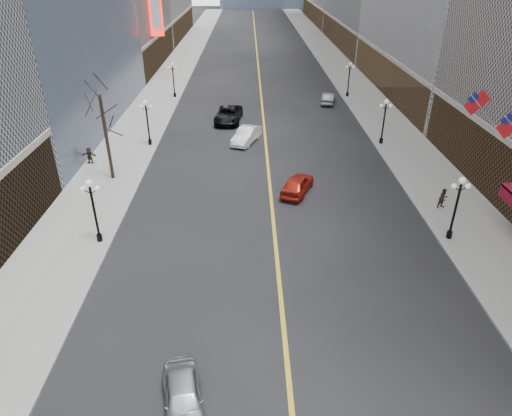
{
  "coord_description": "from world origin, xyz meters",
  "views": [
    {
      "loc": [
        -1.72,
        4.06,
        16.88
      ],
      "look_at": [
        -1.45,
        21.14,
        7.46
      ],
      "focal_mm": 32.0,
      "sensor_mm": 36.0,
      "label": 1
    }
  ],
  "objects_px": {
    "streetlamp_east_3": "(349,76)",
    "car_nb_near": "(183,398)",
    "car_sb_mid": "(297,184)",
    "streetlamp_west_3": "(173,76)",
    "streetlamp_west_1": "(93,205)",
    "car_sb_far": "(328,98)",
    "streetlamp_east_2": "(384,117)",
    "car_nb_far": "(229,115)",
    "streetlamp_east_1": "(457,202)",
    "streetlamp_west_2": "(147,118)",
    "car_nb_mid": "(246,135)"
  },
  "relations": [
    {
      "from": "streetlamp_west_3",
      "to": "streetlamp_west_1",
      "type": "bearing_deg",
      "value": -90.0
    },
    {
      "from": "streetlamp_east_1",
      "to": "streetlamp_west_2",
      "type": "height_order",
      "value": "same"
    },
    {
      "from": "car_sb_mid",
      "to": "streetlamp_east_3",
      "type": "bearing_deg",
      "value": -85.68
    },
    {
      "from": "car_nb_near",
      "to": "car_sb_mid",
      "type": "distance_m",
      "value": 21.31
    },
    {
      "from": "streetlamp_west_1",
      "to": "car_nb_mid",
      "type": "relative_size",
      "value": 0.95
    },
    {
      "from": "car_nb_mid",
      "to": "car_sb_far",
      "type": "bearing_deg",
      "value": 74.79
    },
    {
      "from": "streetlamp_east_3",
      "to": "car_nb_near",
      "type": "xyz_separation_m",
      "value": [
        -16.36,
        -49.02,
        -2.2
      ]
    },
    {
      "from": "streetlamp_east_3",
      "to": "streetlamp_west_1",
      "type": "relative_size",
      "value": 1.0
    },
    {
      "from": "streetlamp_east_3",
      "to": "streetlamp_west_2",
      "type": "distance_m",
      "value": 29.68
    },
    {
      "from": "car_sb_far",
      "to": "streetlamp_east_2",
      "type": "bearing_deg",
      "value": 115.35
    },
    {
      "from": "streetlamp_west_2",
      "to": "car_sb_far",
      "type": "height_order",
      "value": "streetlamp_west_2"
    },
    {
      "from": "car_sb_mid",
      "to": "car_nb_near",
      "type": "bearing_deg",
      "value": 94.45
    },
    {
      "from": "streetlamp_west_1",
      "to": "car_nb_mid",
      "type": "bearing_deg",
      "value": 62.4
    },
    {
      "from": "streetlamp_east_2",
      "to": "streetlamp_east_3",
      "type": "bearing_deg",
      "value": 90.0
    },
    {
      "from": "streetlamp_west_2",
      "to": "car_nb_near",
      "type": "distance_m",
      "value": 31.93
    },
    {
      "from": "streetlamp_west_3",
      "to": "streetlamp_east_1",
      "type": "bearing_deg",
      "value": -56.75
    },
    {
      "from": "streetlamp_east_3",
      "to": "car_sb_mid",
      "type": "distance_m",
      "value": 30.45
    },
    {
      "from": "streetlamp_east_3",
      "to": "car_nb_near",
      "type": "height_order",
      "value": "streetlamp_east_3"
    },
    {
      "from": "streetlamp_east_3",
      "to": "streetlamp_west_2",
      "type": "bearing_deg",
      "value": -142.67
    },
    {
      "from": "streetlamp_east_1",
      "to": "car_sb_mid",
      "type": "distance_m",
      "value": 12.22
    },
    {
      "from": "streetlamp_east_2",
      "to": "car_sb_far",
      "type": "height_order",
      "value": "streetlamp_east_2"
    },
    {
      "from": "streetlamp_west_1",
      "to": "car_sb_mid",
      "type": "distance_m",
      "value": 15.85
    },
    {
      "from": "streetlamp_east_1",
      "to": "car_nb_mid",
      "type": "height_order",
      "value": "streetlamp_east_1"
    },
    {
      "from": "streetlamp_west_3",
      "to": "car_sb_far",
      "type": "distance_m",
      "value": 20.83
    },
    {
      "from": "streetlamp_east_3",
      "to": "car_sb_far",
      "type": "distance_m",
      "value": 4.85
    },
    {
      "from": "streetlamp_west_3",
      "to": "car_nb_near",
      "type": "relative_size",
      "value": 1.1
    },
    {
      "from": "streetlamp_east_2",
      "to": "streetlamp_west_3",
      "type": "distance_m",
      "value": 29.68
    },
    {
      "from": "streetlamp_west_3",
      "to": "car_sb_mid",
      "type": "bearing_deg",
      "value": -64.14
    },
    {
      "from": "streetlamp_east_2",
      "to": "car_nb_far",
      "type": "xyz_separation_m",
      "value": [
        -15.88,
        7.6,
        -2.06
      ]
    },
    {
      "from": "streetlamp_east_2",
      "to": "car_nb_far",
      "type": "distance_m",
      "value": 17.73
    },
    {
      "from": "streetlamp_east_3",
      "to": "car_nb_near",
      "type": "distance_m",
      "value": 51.73
    },
    {
      "from": "streetlamp_east_2",
      "to": "streetlamp_east_3",
      "type": "height_order",
      "value": "same"
    },
    {
      "from": "streetlamp_east_3",
      "to": "car_sb_far",
      "type": "relative_size",
      "value": 1.05
    },
    {
      "from": "streetlamp_east_2",
      "to": "car_sb_far",
      "type": "distance_m",
      "value": 15.46
    },
    {
      "from": "streetlamp_east_1",
      "to": "streetlamp_west_2",
      "type": "bearing_deg",
      "value": 142.67
    },
    {
      "from": "streetlamp_west_1",
      "to": "streetlamp_west_3",
      "type": "height_order",
      "value": "same"
    },
    {
      "from": "car_nb_far",
      "to": "car_sb_mid",
      "type": "xyz_separation_m",
      "value": [
        6.24,
        -18.4,
        -0.08
      ]
    },
    {
      "from": "streetlamp_west_1",
      "to": "streetlamp_east_3",
      "type": "bearing_deg",
      "value": 56.75
    },
    {
      "from": "car_sb_mid",
      "to": "streetlamp_west_3",
      "type": "bearing_deg",
      "value": -41.31
    },
    {
      "from": "streetlamp_east_1",
      "to": "car_sb_far",
      "type": "xyz_separation_m",
      "value": [
        -3.11,
        32.99,
        -2.19
      ]
    },
    {
      "from": "streetlamp_east_2",
      "to": "streetlamp_east_3",
      "type": "relative_size",
      "value": 1.0
    },
    {
      "from": "streetlamp_west_1",
      "to": "car_sb_far",
      "type": "distance_m",
      "value": 38.89
    },
    {
      "from": "car_nb_mid",
      "to": "car_sb_mid",
      "type": "bearing_deg",
      "value": -48.5
    },
    {
      "from": "streetlamp_east_3",
      "to": "car_nb_far",
      "type": "xyz_separation_m",
      "value": [
        -15.88,
        -10.4,
        -2.06
      ]
    },
    {
      "from": "streetlamp_east_1",
      "to": "car_nb_mid",
      "type": "xyz_separation_m",
      "value": [
        -13.8,
        18.75,
        -2.11
      ]
    },
    {
      "from": "streetlamp_west_1",
      "to": "car_nb_far",
      "type": "bearing_deg",
      "value": 73.22
    },
    {
      "from": "car_nb_far",
      "to": "streetlamp_west_3",
      "type": "bearing_deg",
      "value": 132.08
    },
    {
      "from": "streetlamp_west_1",
      "to": "car_sb_mid",
      "type": "bearing_deg",
      "value": 27.29
    },
    {
      "from": "car_nb_near",
      "to": "streetlamp_east_1",
      "type": "bearing_deg",
      "value": 26.17
    },
    {
      "from": "car_nb_near",
      "to": "streetlamp_west_2",
      "type": "bearing_deg",
      "value": 90.79
    }
  ]
}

